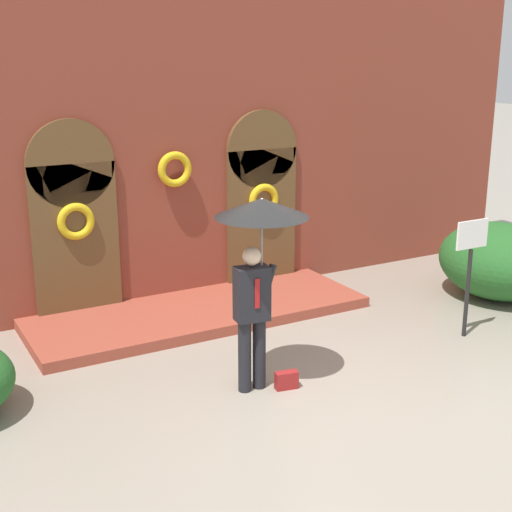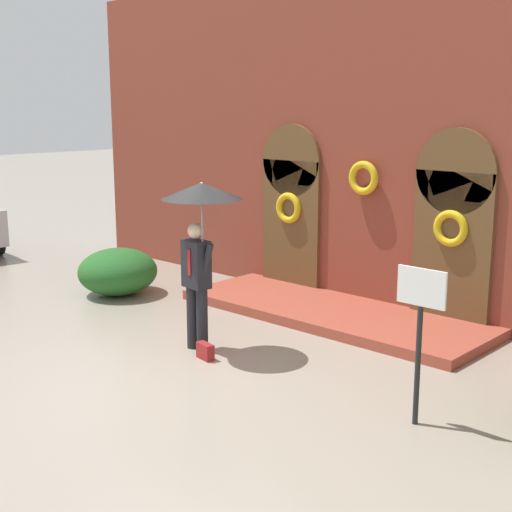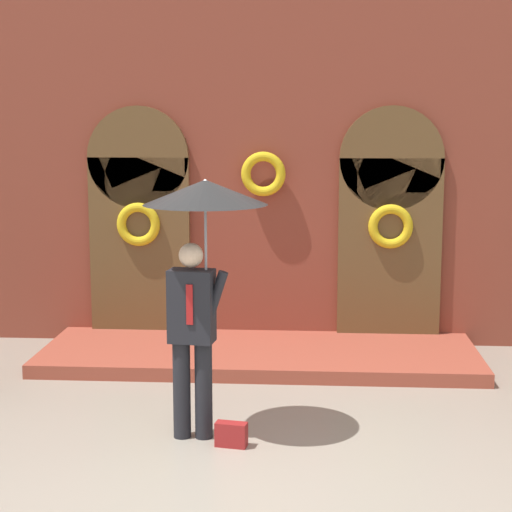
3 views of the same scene
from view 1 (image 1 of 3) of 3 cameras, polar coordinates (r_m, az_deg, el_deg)
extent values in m
plane|color=gray|center=(8.66, 4.10, -11.28)|extent=(80.00, 80.00, 0.00)
cube|color=brown|center=(11.49, -7.32, 10.10)|extent=(14.00, 0.50, 5.60)
cube|color=brown|center=(11.01, -14.18, 0.99)|extent=(1.30, 0.08, 2.40)
cylinder|color=brown|center=(10.77, -14.62, 7.17)|extent=(1.30, 0.08, 1.30)
cube|color=brown|center=(12.19, 0.46, 2.94)|extent=(1.30, 0.08, 2.40)
cylinder|color=brown|center=(11.97, 0.47, 8.54)|extent=(1.30, 0.08, 1.30)
torus|color=gold|center=(10.86, -14.21, 2.69)|extent=(0.56, 0.12, 0.56)
torus|color=gold|center=(12.05, 0.63, 4.49)|extent=(0.56, 0.12, 0.56)
torus|color=gold|center=(11.24, -6.51, 6.91)|extent=(0.56, 0.12, 0.56)
cube|color=#98402E|center=(11.08, -4.57, -4.54)|extent=(5.20, 1.80, 0.16)
cylinder|color=black|center=(8.63, -0.91, -8.03)|extent=(0.16, 0.16, 0.90)
cylinder|color=black|center=(8.72, 0.26, -7.77)|extent=(0.16, 0.16, 0.90)
cube|color=black|center=(8.39, -0.33, -3.03)|extent=(0.43, 0.29, 0.66)
cube|color=#A51919|center=(8.27, 0.10, -3.03)|extent=(0.06, 0.02, 0.36)
sphere|color=beige|center=(8.25, -0.34, -0.01)|extent=(0.22, 0.22, 0.22)
cylinder|color=black|center=(8.46, 0.97, -2.15)|extent=(0.22, 0.09, 0.46)
cylinder|color=gray|center=(8.32, 0.46, -0.15)|extent=(0.02, 0.02, 0.98)
cone|color=black|center=(8.17, 0.47, 3.89)|extent=(1.10, 1.10, 0.22)
cone|color=white|center=(8.17, 0.47, 3.99)|extent=(0.60, 0.60, 0.20)
cube|color=maroon|center=(8.83, 2.45, -9.89)|extent=(0.30, 0.17, 0.22)
cylinder|color=black|center=(10.60, 16.54, -2.88)|extent=(0.06, 0.06, 1.30)
cube|color=white|center=(10.36, 16.93, 1.67)|extent=(0.56, 0.03, 0.40)
ellipsoid|color=#235B23|center=(12.47, 18.80, -0.35)|extent=(1.76, 2.09, 1.25)
camera|label=2|loc=(10.95, 58.36, 5.29)|focal=50.00mm
camera|label=3|loc=(5.04, 63.99, -5.83)|focal=60.00mm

